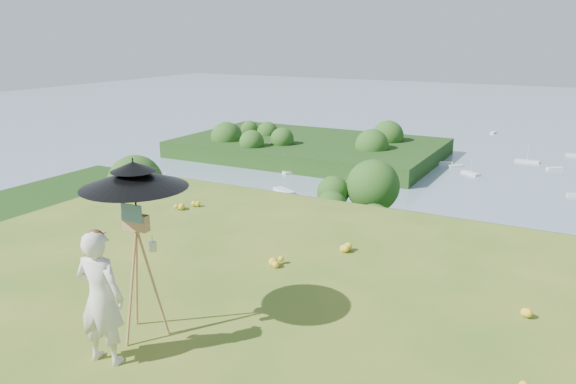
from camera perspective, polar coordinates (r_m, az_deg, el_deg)
The scene contains 9 objects.
shoreline_tier at distance 87.93m, azimuth 24.02°, elevation -12.40°, with size 170.00×28.00×8.00m, color slate.
peninsula at distance 179.45m, azimuth 2.16°, elevation 5.29°, with size 90.00×60.00×12.00m, color #16340E, non-canonical shape.
slope_trees at distance 42.80m, azimuth 22.42°, elevation -11.04°, with size 110.00×50.00×6.00m, color #244E17, non-canonical shape.
harbor_town at distance 85.21m, azimuth 24.50°, elevation -8.52°, with size 110.00×22.00×5.00m, color silver, non-canonical shape.
moored_boats at distance 169.35m, azimuth 22.45°, elevation 1.86°, with size 140.00×140.00×0.70m, color silver, non-canonical shape.
painter at distance 6.29m, azimuth -18.51°, elevation -10.13°, with size 0.55×0.36×1.50m, color beige.
field_easel at distance 6.66m, azimuth -14.85°, elevation -7.76°, with size 0.61×0.61×1.62m, color #AF7249, non-canonical shape.
sun_umbrella at distance 6.39m, azimuth -15.28°, elevation -0.08°, with size 1.18×1.18×0.79m, color black, non-canonical shape.
painter_cap at distance 6.03m, azimuth -19.09°, elevation -4.04°, with size 0.18×0.22×0.10m, color #D97977, non-canonical shape.
Camera 1 is at (2.53, -3.56, 3.40)m, focal length 35.00 mm.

